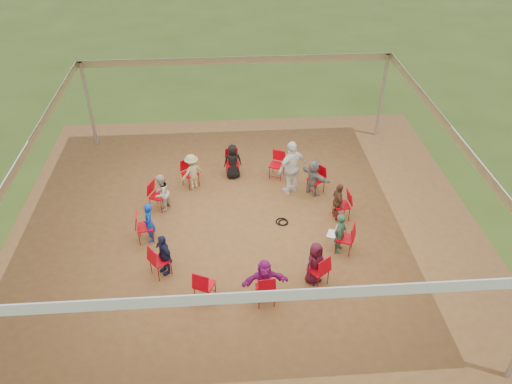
{
  "coord_description": "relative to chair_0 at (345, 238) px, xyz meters",
  "views": [
    {
      "loc": [
        -0.49,
        -10.64,
        8.9
      ],
      "look_at": [
        0.29,
        0.3,
        1.02
      ],
      "focal_mm": 35.0,
      "sensor_mm": 36.0,
      "label": 1
    }
  ],
  "objects": [
    {
      "name": "person_seated_1",
      "position": [
        0.1,
        1.37,
        0.14
      ],
      "size": [
        0.42,
        0.71,
        1.16
      ],
      "primitive_type": "imported",
      "rotation": [
        0.0,
        0.0,
        1.68
      ],
      "color": "brown",
      "rests_on": "ground"
    },
    {
      "name": "chair_8",
      "position": [
        -4.67,
        -0.5,
        0.0
      ],
      "size": [
        0.6,
        0.6,
        0.9
      ],
      "primitive_type": null,
      "rotation": [
        0.0,
        0.0,
        -0.94
      ],
      "color": "#BF000E",
      "rests_on": "ground"
    },
    {
      "name": "ground",
      "position": [
        -2.48,
        1.1,
        -0.45
      ],
      "size": [
        80.0,
        80.0,
        0.0
      ],
      "primitive_type": "plane",
      "color": "#334B17",
      "rests_on": "ground"
    },
    {
      "name": "person_seated_9",
      "position": [
        -0.95,
        -1.0,
        0.14
      ],
      "size": [
        0.65,
        0.59,
        1.16
      ],
      "primitive_type": "imported",
      "rotation": [
        0.0,
        0.0,
        0.63
      ],
      "color": "#410D1E",
      "rests_on": "ground"
    },
    {
      "name": "person_seated_3",
      "position": [
        -2.76,
        3.68,
        0.14
      ],
      "size": [
        0.6,
        0.38,
        1.16
      ],
      "primitive_type": "imported",
      "rotation": [
        0.0,
        0.0,
        -3.04
      ],
      "color": "black",
      "rests_on": "ground"
    },
    {
      "name": "chair_9",
      "position": [
        -3.58,
        -1.38,
        0.0
      ],
      "size": [
        0.56,
        0.57,
        0.9
      ],
      "primitive_type": null,
      "rotation": [
        0.0,
        0.0,
        -0.42
      ],
      "color": "#BF000E",
      "rests_on": "ground"
    },
    {
      "name": "person_seated_2",
      "position": [
        -0.38,
        2.63,
        0.14
      ],
      "size": [
        0.96,
        1.11,
        1.16
      ],
      "primitive_type": "imported",
      "rotation": [
        0.0,
        0.0,
        2.2
      ],
      "color": "slate",
      "rests_on": "ground"
    },
    {
      "name": "cable_coil",
      "position": [
        -1.46,
        1.29,
        -0.43
      ],
      "size": [
        0.36,
        0.36,
        0.03
      ],
      "rotation": [
        0.0,
        0.0,
        0.01
      ],
      "color": "black",
      "rests_on": "ground"
    },
    {
      "name": "person_seated_8",
      "position": [
        -2.2,
        -1.48,
        0.14
      ],
      "size": [
        1.12,
        0.52,
        1.16
      ],
      "primitive_type": "imported",
      "rotation": [
        0.0,
        0.0,
        0.11
      ],
      "color": "#8D1674",
      "rests_on": "ground"
    },
    {
      "name": "chair_1",
      "position": [
        0.22,
        1.39,
        0.0
      ],
      "size": [
        0.48,
        0.46,
        0.9
      ],
      "primitive_type": null,
      "rotation": [
        0.0,
        0.0,
        1.68
      ],
      "color": "#BF000E",
      "rests_on": "ground"
    },
    {
      "name": "chair_0",
      "position": [
        0.0,
        0.0,
        0.0
      ],
      "size": [
        0.57,
        0.56,
        0.9
      ],
      "primitive_type": null,
      "rotation": [
        0.0,
        0.0,
        1.15
      ],
      "color": "#BF000E",
      "rests_on": "ground"
    },
    {
      "name": "person_seated_4",
      "position": [
        -4.01,
        3.19,
        0.14
      ],
      "size": [
        0.83,
        0.74,
        1.16
      ],
      "primitive_type": "imported",
      "rotation": [
        0.0,
        0.0,
        -2.51
      ],
      "color": "tan",
      "rests_on": "ground"
    },
    {
      "name": "chair_10",
      "position": [
        -2.19,
        -1.6,
        0.0
      ],
      "size": [
        0.46,
        0.48,
        0.9
      ],
      "primitive_type": null,
      "rotation": [
        0.0,
        0.0,
        0.11
      ],
      "color": "#BF000E",
      "rests_on": "ground"
    },
    {
      "name": "tent",
      "position": [
        -2.48,
        1.1,
        1.92
      ],
      "size": [
        10.33,
        10.33,
        3.0
      ],
      "color": "#B2B2B7",
      "rests_on": "ground"
    },
    {
      "name": "person_seated_5",
      "position": [
        -4.85,
        2.15,
        0.14
      ],
      "size": [
        0.53,
        0.65,
        1.16
      ],
      "primitive_type": "imported",
      "rotation": [
        0.0,
        0.0,
        -1.99
      ],
      "color": "beige",
      "rests_on": "ground"
    },
    {
      "name": "person_seated_6",
      "position": [
        -5.06,
        0.82,
        0.14
      ],
      "size": [
        0.32,
        0.45,
        1.16
      ],
      "primitive_type": "imported",
      "rotation": [
        0.0,
        0.0,
        -1.46
      ],
      "color": "#0D37A6",
      "rests_on": "ground"
    },
    {
      "name": "chair_11",
      "position": [
        -0.88,
        -1.09,
        0.0
      ],
      "size": [
        0.6,
        0.6,
        0.9
      ],
      "primitive_type": null,
      "rotation": [
        0.0,
        0.0,
        0.63
      ],
      "color": "#BF000E",
      "rests_on": "ground"
    },
    {
      "name": "chair_6",
      "position": [
        -4.96,
        2.2,
        0.0
      ],
      "size": [
        0.57,
        0.56,
        0.9
      ],
      "primitive_type": null,
      "rotation": [
        0.0,
        0.0,
        -1.99
      ],
      "color": "#BF000E",
      "rests_on": "ground"
    },
    {
      "name": "chair_4",
      "position": [
        -2.77,
        3.8,
        0.0
      ],
      "size": [
        0.46,
        0.48,
        0.9
      ],
      "primitive_type": null,
      "rotation": [
        0.0,
        0.0,
        -3.04
      ],
      "color": "#BF000E",
      "rests_on": "ground"
    },
    {
      "name": "standing_person",
      "position": [
        -1.03,
        2.77,
        0.42
      ],
      "size": [
        1.14,
        0.98,
        1.74
      ],
      "primitive_type": "imported",
      "rotation": [
        0.0,
        0.0,
        3.7
      ],
      "color": "white",
      "rests_on": "ground"
    },
    {
      "name": "person_seated_0",
      "position": [
        -0.11,
        0.05,
        0.14
      ],
      "size": [
        0.43,
        0.5,
        1.16
      ],
      "primitive_type": "imported",
      "rotation": [
        0.0,
        0.0,
        1.15
      ],
      "color": "#2A5037",
      "rests_on": "ground"
    },
    {
      "name": "laptop",
      "position": [
        -0.26,
        0.11,
        0.11
      ],
      "size": [
        0.37,
        0.41,
        0.23
      ],
      "rotation": [
        0.0,
        0.0,
        1.15
      ],
      "color": "#B7B7BC",
      "rests_on": "ground"
    },
    {
      "name": "chair_5",
      "position": [
        -4.08,
        3.29,
        0.0
      ],
      "size": [
        0.6,
        0.6,
        0.9
      ],
      "primitive_type": null,
      "rotation": [
        0.0,
        0.0,
        -2.51
      ],
      "color": "#BF000E",
      "rests_on": "ground"
    },
    {
      "name": "chair_3",
      "position": [
        -1.38,
        3.58,
        0.0
      ],
      "size": [
        0.56,
        0.57,
        0.9
      ],
      "primitive_type": null,
      "rotation": [
        0.0,
        0.0,
        2.72
      ],
      "color": "#BF000E",
      "rests_on": "ground"
    },
    {
      "name": "chair_7",
      "position": [
        -5.18,
        0.81,
        0.0
      ],
      "size": [
        0.48,
        0.46,
        0.9
      ],
      "primitive_type": null,
      "rotation": [
        0.0,
        0.0,
        -1.46
      ],
      "color": "#BF000E",
      "rests_on": "ground"
    },
    {
      "name": "dirt_patch",
      "position": [
        -2.48,
        1.1,
        -0.44
      ],
      "size": [
        13.0,
        13.0,
        0.0
      ],
      "primitive_type": "plane",
      "color": "brown",
      "rests_on": "ground"
    },
    {
      "name": "chair_2",
      "position": [
        -0.29,
        2.7,
        0.0
      ],
      "size": [
        0.6,
        0.6,
        0.9
      ],
      "primitive_type": null,
      "rotation": [
        0.0,
        0.0,
        2.2
      ],
      "color": "#BF000E",
      "rests_on": "ground"
    },
    {
      "name": "person_seated_7",
      "position": [
        -4.57,
        -0.43,
        0.14
      ],
      "size": [
        0.68,
        0.76,
        1.16
      ],
      "primitive_type": "imported",
      "rotation": [
        0.0,
        0.0,
        -0.94
      ],
      "color": "#1C1F43",
      "rests_on": "ground"
    }
  ]
}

